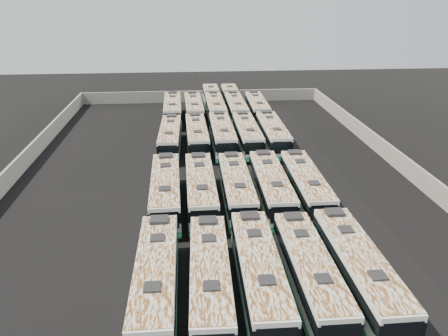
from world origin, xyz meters
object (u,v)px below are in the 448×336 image
Objects in this scene: bus_front_center at (259,274)px; bus_front_far_right at (358,270)px; bus_midfront_left at (201,190)px; bus_midback_center at (222,135)px; bus_midback_right at (247,135)px; bus_midfront_far_right at (306,186)px; bus_midback_far_right at (273,134)px; bus_front_left at (210,279)px; bus_midfront_right at (271,187)px; bus_back_far_right at (257,108)px; bus_back_far_left at (173,110)px; bus_back_center at (214,104)px; bus_midfront_far_left at (166,191)px; bus_back_left at (194,109)px; bus_midfront_center at (236,188)px; bus_midback_left at (197,136)px; bus_front_right at (310,273)px; bus_front_far_left at (156,280)px; bus_back_right at (234,104)px; bus_midback_far_left at (170,138)px.

bus_front_far_right is (6.95, -0.15, 0.02)m from bus_front_center.
bus_midback_center reaches higher than bus_midfront_left.
bus_midback_right is (3.39, 31.06, -0.01)m from bus_front_center.
bus_midfront_far_right is 17.34m from bus_midback_right.
bus_front_left is at bearing -107.49° from bus_midback_far_right.
bus_midfront_right is 1.02× the size of bus_back_far_right.
bus_back_far_left is 0.66× the size of bus_back_center.
bus_midfront_far_left reaches higher than bus_back_left.
bus_back_far_left is 13.97m from bus_back_far_right.
bus_midfront_center is 17.23m from bus_midback_left.
bus_back_center is at bearing 24.59° from bus_back_far_left.
bus_back_left is at bearing 98.75° from bus_front_right.
bus_midfront_right is (6.89, 14.33, 0.05)m from bus_front_left.
bus_back_center is (-0.02, 34.48, 0.02)m from bus_midfront_center.
bus_midfront_right reaches higher than bus_back_far_right.
bus_midback_center is at bearing -1.34° from bus_midback_left.
bus_midfront_far_left is (0.10, 14.04, 0.01)m from bus_front_far_left.
bus_midfront_center is (-6.93, 14.33, -0.06)m from bus_front_far_right.
bus_back_far_right is (13.92, 31.37, -0.05)m from bus_midfront_far_left.
bus_midback_far_right reaches higher than bus_back_far_right.
bus_midfront_center is 1.00× the size of bus_midback_left.
bus_back_right is at bearing 16.28° from bus_back_far_left.
bus_front_center is at bearing -94.17° from bus_back_right.
bus_midfront_center is 0.97× the size of bus_midback_center.
bus_midback_far_left is 0.98× the size of bus_midback_left.
bus_front_far_left is at bearing -102.25° from bus_back_right.
bus_back_left is 0.65× the size of bus_back_right.
bus_front_far_left is 14.53m from bus_midfront_left.
bus_front_center is (3.41, 0.23, 0.04)m from bus_front_left.
bus_midfront_far_left is 19.95m from bus_midback_right.
bus_back_left is (-7.04, 45.46, 0.04)m from bus_front_right.
bus_midfront_far_right is (3.45, 14.20, 0.03)m from bus_front_right.
bus_midback_far_left is (-3.46, 16.87, -0.06)m from bus_midfront_left.
bus_midback_center is 1.02× the size of bus_midback_right.
bus_midback_center is 1.00× the size of bus_midback_far_right.
bus_back_center is (3.41, 48.90, 0.02)m from bus_front_left.
bus_midfront_far_right is at bearing -88.87° from bus_midback_far_right.
bus_midback_center reaches higher than bus_front_center.
bus_midback_center is 15.87m from bus_back_far_left.
bus_midback_far_right is (-0.10, 31.15, -0.00)m from bus_front_far_right.
bus_back_far_right is (3.61, 14.28, -0.02)m from bus_midback_right.
bus_back_right is at bearing 78.54° from bus_midback_center.
bus_midfront_right is at bearing -0.12° from bus_midfront_left.
bus_front_far_left is at bearing -133.73° from bus_midfront_far_right.
bus_back_far_right is at bearing 85.58° from bus_front_right.
bus_front_far_left is 1.02× the size of bus_midback_left.
bus_midfront_left is 17.40m from bus_midback_center.
bus_midback_far_left is at bearing -178.85° from bus_midback_far_right.
bus_midfront_right is (10.40, 0.13, -0.01)m from bus_midfront_far_left.
bus_midback_right is 0.98× the size of bus_midback_far_right.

